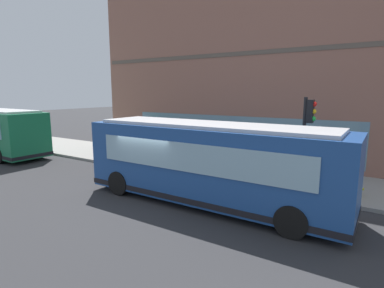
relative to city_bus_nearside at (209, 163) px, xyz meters
The scene contains 10 objects.
ground 2.69m from the city_bus_nearside, 99.00° to the left, with size 120.00×120.00×0.00m, color #2D2D30.
sidewalk_curb 5.25m from the city_bus_nearside, 25.53° to the left, with size 4.57×40.00×0.15m, color gray.
building_corner 11.53m from the city_bus_nearside, 11.67° to the left, with size 7.41×20.20×11.55m.
city_bus_nearside is the anchor object (origin of this frame).
traffic_light_near_corner 4.18m from the city_bus_nearside, 46.75° to the right, with size 0.32×0.49×3.86m.
fire_hydrant 5.97m from the city_bus_nearside, 54.39° to the right, with size 0.35×0.35×0.74m.
pedestrian_near_hydrant 8.85m from the city_bus_nearside, 62.47° to the left, with size 0.32×0.32×1.79m.
pedestrian_by_light_pole 8.23m from the city_bus_nearside, 55.09° to the left, with size 0.32×0.32×1.80m.
pedestrian_near_building_entrance 7.61m from the city_bus_nearside, 59.88° to the left, with size 0.32×0.32×1.81m.
newspaper_vending_box 6.54m from the city_bus_nearside, 40.14° to the left, with size 0.44×0.43×0.90m.
Camera 1 is at (-9.40, -7.56, 4.20)m, focal length 28.45 mm.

